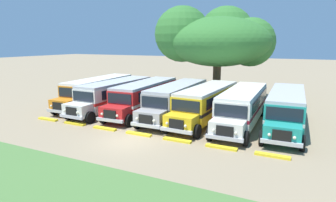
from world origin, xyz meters
TOP-DOWN VIEW (x-y plane):
  - ground_plane at (0.00, 0.00)m, footprint 220.00×220.00m
  - foreground_grass_strip at (0.00, -8.05)m, footprint 80.00×8.56m
  - parked_bus_slot_0 at (-9.06, 8.12)m, footprint 3.11×10.90m
  - parked_bus_slot_1 at (-6.25, 7.24)m, footprint 2.84×10.86m
  - parked_bus_slot_2 at (-3.18, 7.77)m, footprint 3.08×10.89m
  - parked_bus_slot_3 at (0.17, 7.76)m, footprint 2.87×10.86m
  - parked_bus_slot_4 at (3.04, 7.61)m, footprint 3.08×10.89m
  - parked_bus_slot_5 at (6.07, 7.51)m, footprint 2.84×10.86m
  - parked_bus_slot_6 at (9.26, 8.15)m, footprint 2.98×10.88m
  - curb_wheelstop_0 at (-9.10, 1.52)m, footprint 2.00×0.36m
  - curb_wheelstop_1 at (-6.06, 1.52)m, footprint 2.00×0.36m
  - curb_wheelstop_2 at (-3.03, 1.52)m, footprint 2.00×0.36m
  - curb_wheelstop_3 at (0.00, 1.52)m, footprint 2.00×0.36m
  - curb_wheelstop_4 at (3.03, 1.52)m, footprint 2.00×0.36m
  - curb_wheelstop_5 at (6.06, 1.52)m, footprint 2.00×0.36m
  - curb_wheelstop_6 at (9.10, 1.52)m, footprint 2.00×0.36m
  - broad_shade_tree at (0.93, 17.21)m, footprint 12.98×12.00m

SIDE VIEW (x-z plane):
  - ground_plane at x=0.00m, z-range 0.00..0.00m
  - foreground_grass_strip at x=0.00m, z-range 0.00..0.01m
  - curb_wheelstop_0 at x=-9.10m, z-range 0.00..0.15m
  - curb_wheelstop_1 at x=-6.06m, z-range 0.00..0.15m
  - curb_wheelstop_2 at x=-3.03m, z-range 0.00..0.15m
  - curb_wheelstop_3 at x=0.00m, z-range 0.00..0.15m
  - curb_wheelstop_4 at x=3.03m, z-range 0.00..0.15m
  - curb_wheelstop_5 at x=6.06m, z-range 0.00..0.15m
  - curb_wheelstop_6 at x=9.10m, z-range 0.00..0.15m
  - parked_bus_slot_0 at x=-9.06m, z-range 0.17..2.99m
  - parked_bus_slot_1 at x=-6.25m, z-range 0.17..2.99m
  - parked_bus_slot_2 at x=-3.18m, z-range 0.17..2.99m
  - parked_bus_slot_3 at x=0.17m, z-range 0.17..2.99m
  - parked_bus_slot_4 at x=3.04m, z-range 0.17..2.99m
  - parked_bus_slot_5 at x=6.07m, z-range 0.17..2.99m
  - parked_bus_slot_6 at x=9.26m, z-range 0.17..2.99m
  - broad_shade_tree at x=0.93m, z-range 1.50..12.32m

